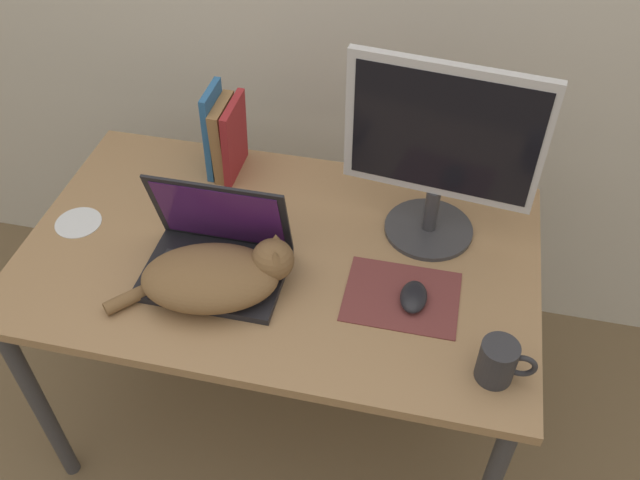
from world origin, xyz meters
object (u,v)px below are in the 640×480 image
(computer_mouse, at_px, (414,297))
(cat, at_px, (217,276))
(cd_disc, at_px, (78,223))
(mug, at_px, (499,362))
(book_row, at_px, (225,136))
(laptop, at_px, (216,256))
(external_monitor, at_px, (441,150))

(computer_mouse, bearing_deg, cat, -171.23)
(cd_disc, bearing_deg, mug, -12.83)
(book_row, bearing_deg, computer_mouse, -33.47)
(mug, bearing_deg, computer_mouse, 139.16)
(laptop, height_order, computer_mouse, laptop)
(computer_mouse, bearing_deg, book_row, 146.53)
(cat, relative_size, book_row, 1.58)
(external_monitor, height_order, mug, external_monitor)
(cat, bearing_deg, book_row, 105.53)
(mug, bearing_deg, cd_disc, 167.17)
(laptop, height_order, cat, laptop)
(cd_disc, bearing_deg, laptop, -10.93)
(book_row, xyz_separation_m, cd_disc, (-0.31, -0.30, -0.11))
(cat, relative_size, computer_mouse, 4.17)
(cat, relative_size, mug, 3.37)
(computer_mouse, distance_m, mug, 0.26)
(laptop, bearing_deg, cat, -67.56)
(computer_mouse, relative_size, cd_disc, 0.82)
(laptop, distance_m, cd_disc, 0.42)
(computer_mouse, xyz_separation_m, cd_disc, (-0.89, 0.08, -0.02))
(book_row, bearing_deg, cd_disc, -136.38)
(computer_mouse, height_order, mug, mug)
(book_row, bearing_deg, mug, -35.46)
(laptop, relative_size, cat, 0.82)
(external_monitor, height_order, book_row, external_monitor)
(book_row, distance_m, mug, 0.94)
(external_monitor, distance_m, book_row, 0.61)
(laptop, relative_size, external_monitor, 0.70)
(mug, bearing_deg, cat, 171.34)
(laptop, height_order, mug, laptop)
(computer_mouse, bearing_deg, mug, -40.84)
(computer_mouse, xyz_separation_m, mug, (0.19, -0.17, 0.03))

